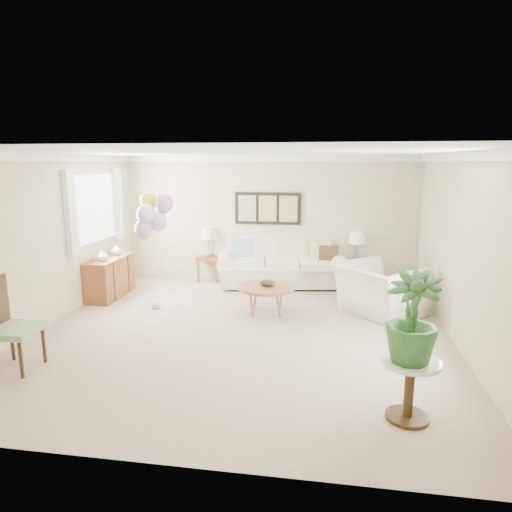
# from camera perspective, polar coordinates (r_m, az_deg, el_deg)

# --- Properties ---
(ground_plane) EXTENTS (6.00, 6.00, 0.00)m
(ground_plane) POSITION_cam_1_polar(r_m,az_deg,el_deg) (6.78, -1.95, -9.71)
(ground_plane) COLOR tan
(room_shell) EXTENTS (6.04, 6.04, 2.60)m
(room_shell) POSITION_cam_1_polar(r_m,az_deg,el_deg) (6.48, -2.85, 4.17)
(room_shell) COLOR beige
(room_shell) RESTS_ON ground
(wall_art_triptych) EXTENTS (1.35, 0.06, 0.65)m
(wall_art_triptych) POSITION_cam_1_polar(r_m,az_deg,el_deg) (9.29, 1.48, 5.96)
(wall_art_triptych) COLOR black
(wall_art_triptych) RESTS_ON ground
(sofa) EXTENTS (2.80, 1.35, 0.98)m
(sofa) POSITION_cam_1_polar(r_m,az_deg,el_deg) (9.32, 3.35, -1.28)
(sofa) COLOR beige
(sofa) RESTS_ON ground
(end_table_left) EXTENTS (0.49, 0.44, 0.53)m
(end_table_left) POSITION_cam_1_polar(r_m,az_deg,el_deg) (9.67, -5.87, -0.50)
(end_table_left) COLOR brown
(end_table_left) RESTS_ON ground
(end_table_right) EXTENTS (0.48, 0.44, 0.53)m
(end_table_right) POSITION_cam_1_polar(r_m,az_deg,el_deg) (9.35, 12.38, -1.15)
(end_table_right) COLOR brown
(end_table_right) RESTS_ON ground
(lamp_left) EXTENTS (0.35, 0.35, 0.61)m
(lamp_left) POSITION_cam_1_polar(r_m,az_deg,el_deg) (9.57, -5.94, 2.74)
(lamp_left) COLOR gray
(lamp_left) RESTS_ON end_table_left
(lamp_right) EXTENTS (0.35, 0.35, 0.61)m
(lamp_right) POSITION_cam_1_polar(r_m,az_deg,el_deg) (9.24, 12.53, 2.18)
(lamp_right) COLOR gray
(lamp_right) RESTS_ON end_table_right
(coffee_table) EXTENTS (0.93, 0.93, 0.47)m
(coffee_table) POSITION_cam_1_polar(r_m,az_deg,el_deg) (7.53, 1.34, -4.03)
(coffee_table) COLOR #A36C40
(coffee_table) RESTS_ON ground
(decor_bowl) EXTENTS (0.32, 0.32, 0.06)m
(decor_bowl) POSITION_cam_1_polar(r_m,az_deg,el_deg) (7.52, 1.45, -3.51)
(decor_bowl) COLOR #2C2723
(decor_bowl) RESTS_ON coffee_table
(armchair) EXTENTS (1.65, 1.67, 0.82)m
(armchair) POSITION_cam_1_polar(r_m,az_deg,el_deg) (7.81, 15.23, -4.07)
(armchair) COLOR beige
(armchair) RESTS_ON ground
(side_table) EXTENTS (0.57, 0.57, 0.62)m
(side_table) POSITION_cam_1_polar(r_m,az_deg,el_deg) (4.76, 18.71, -13.89)
(side_table) COLOR silver
(side_table) RESTS_ON ground
(potted_plant) EXTENTS (0.60, 0.60, 0.87)m
(potted_plant) POSITION_cam_1_polar(r_m,az_deg,el_deg) (4.50, 18.89, -7.30)
(potted_plant) COLOR #1C4C21
(potted_plant) RESTS_ON side_table
(accent_chair) EXTENTS (0.58, 0.58, 1.12)m
(accent_chair) POSITION_cam_1_polar(r_m,az_deg,el_deg) (6.27, -28.68, -7.33)
(accent_chair) COLOR gray
(accent_chair) RESTS_ON ground
(credenza) EXTENTS (0.46, 1.20, 0.74)m
(credenza) POSITION_cam_1_polar(r_m,az_deg,el_deg) (8.91, -17.76, -2.54)
(credenza) COLOR brown
(credenza) RESTS_ON ground
(vase_white) EXTENTS (0.23, 0.23, 0.20)m
(vase_white) POSITION_cam_1_polar(r_m,az_deg,el_deg) (8.57, -18.63, 0.09)
(vase_white) COLOR silver
(vase_white) RESTS_ON credenza
(vase_sage) EXTENTS (0.20, 0.20, 0.20)m
(vase_sage) POSITION_cam_1_polar(r_m,az_deg,el_deg) (9.05, -17.04, 0.75)
(vase_sage) COLOR silver
(vase_sage) RESTS_ON credenza
(balloon_cluster) EXTENTS (0.59, 0.54, 2.01)m
(balloon_cluster) POSITION_cam_1_polar(r_m,az_deg,el_deg) (7.71, -12.84, 5.09)
(balloon_cluster) COLOR gray
(balloon_cluster) RESTS_ON ground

